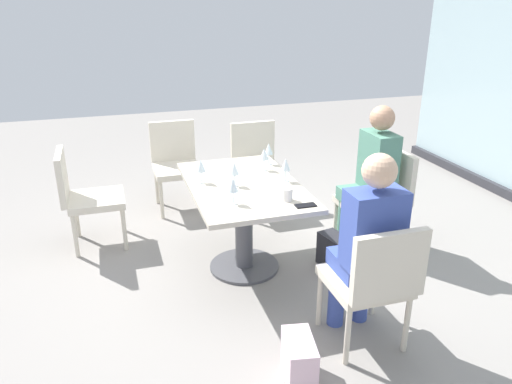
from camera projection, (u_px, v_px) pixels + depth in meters
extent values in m
plane|color=gray|center=(244.00, 267.00, 4.03)|extent=(12.00, 12.00, 0.00)
cube|color=#BCB29E|center=(244.00, 186.00, 3.76)|extent=(1.29, 0.82, 0.04)
cylinder|color=#4C4C51|center=(244.00, 229.00, 3.90)|extent=(0.14, 0.14, 0.69)
cylinder|color=#4C4C51|center=(244.00, 266.00, 4.02)|extent=(0.56, 0.56, 0.02)
cube|color=beige|center=(364.00, 281.00, 3.05)|extent=(0.46, 0.46, 0.06)
cube|color=beige|center=(390.00, 267.00, 2.74)|extent=(0.05, 0.46, 0.42)
cylinder|color=beige|center=(373.00, 290.00, 3.37)|extent=(0.04, 0.04, 0.39)
cylinder|color=beige|center=(320.00, 300.00, 3.26)|extent=(0.04, 0.04, 0.39)
cylinder|color=beige|center=(407.00, 324.00, 3.01)|extent=(0.04, 0.04, 0.39)
cylinder|color=beige|center=(347.00, 337.00, 2.90)|extent=(0.04, 0.04, 0.39)
cube|color=beige|center=(369.00, 204.00, 4.17)|extent=(0.46, 0.46, 0.06)
cube|color=beige|center=(398.00, 175.00, 4.15)|extent=(0.46, 0.05, 0.42)
cylinder|color=beige|center=(335.00, 222.00, 4.38)|extent=(0.04, 0.04, 0.39)
cylinder|color=beige|center=(357.00, 242.00, 4.02)|extent=(0.04, 0.04, 0.39)
cylinder|color=beige|center=(375.00, 216.00, 4.49)|extent=(0.04, 0.04, 0.39)
cylinder|color=beige|center=(400.00, 235.00, 4.13)|extent=(0.04, 0.04, 0.39)
cube|color=beige|center=(260.00, 171.00, 4.95)|extent=(0.46, 0.46, 0.06)
cube|color=beige|center=(253.00, 142.00, 5.08)|extent=(0.05, 0.46, 0.42)
cylinder|color=beige|center=(247.00, 202.00, 4.80)|extent=(0.04, 0.04, 0.39)
cylinder|color=beige|center=(285.00, 197.00, 4.91)|extent=(0.04, 0.04, 0.39)
cylinder|color=beige|center=(236.00, 188.00, 5.16)|extent=(0.04, 0.04, 0.39)
cylinder|color=beige|center=(272.00, 184.00, 5.27)|extent=(0.04, 0.04, 0.39)
cube|color=beige|center=(177.00, 170.00, 4.99)|extent=(0.46, 0.46, 0.06)
cube|color=beige|center=(172.00, 141.00, 5.12)|extent=(0.05, 0.46, 0.42)
cylinder|color=beige|center=(162.00, 200.00, 4.84)|extent=(0.04, 0.04, 0.39)
cylinder|color=beige|center=(202.00, 196.00, 4.95)|extent=(0.04, 0.04, 0.39)
cylinder|color=beige|center=(157.00, 186.00, 5.19)|extent=(0.04, 0.04, 0.39)
cylinder|color=beige|center=(194.00, 182.00, 5.30)|extent=(0.04, 0.04, 0.39)
cube|color=beige|center=(97.00, 200.00, 4.26)|extent=(0.46, 0.46, 0.06)
cube|color=beige|center=(62.00, 177.00, 4.11)|extent=(0.46, 0.05, 0.42)
cylinder|color=beige|center=(124.00, 230.00, 4.23)|extent=(0.04, 0.04, 0.39)
cylinder|color=beige|center=(122.00, 212.00, 4.58)|extent=(0.04, 0.04, 0.39)
cylinder|color=beige|center=(75.00, 236.00, 4.12)|extent=(0.04, 0.04, 0.39)
cylinder|color=beige|center=(77.00, 217.00, 4.47)|extent=(0.04, 0.04, 0.39)
cylinder|color=#384C9E|center=(361.00, 290.00, 3.31)|extent=(0.11, 0.11, 0.45)
cube|color=#384C9E|center=(372.00, 261.00, 3.12)|extent=(0.32, 0.13, 0.11)
cylinder|color=#384C9E|center=(337.00, 295.00, 3.26)|extent=(0.11, 0.11, 0.45)
cube|color=#384C9E|center=(346.00, 265.00, 3.07)|extent=(0.32, 0.13, 0.11)
cube|color=#384C9E|center=(374.00, 229.00, 2.87)|extent=(0.20, 0.34, 0.48)
sphere|color=#D8AD8C|center=(380.00, 171.00, 2.73)|extent=(0.20, 0.20, 0.20)
cylinder|color=#4C7F6B|center=(344.00, 223.00, 4.28)|extent=(0.11, 0.11, 0.45)
cube|color=#4C7F6B|center=(356.00, 192.00, 4.20)|extent=(0.13, 0.32, 0.11)
cylinder|color=#4C7F6B|center=(353.00, 232.00, 4.12)|extent=(0.11, 0.11, 0.45)
cube|color=#4C7F6B|center=(366.00, 200.00, 4.04)|extent=(0.13, 0.32, 0.11)
cube|color=#4C7F6B|center=(378.00, 161.00, 4.05)|extent=(0.34, 0.20, 0.48)
sphere|color=tan|center=(382.00, 118.00, 3.91)|extent=(0.20, 0.20, 0.20)
cylinder|color=silver|center=(202.00, 182.00, 3.78)|extent=(0.06, 0.06, 0.00)
cylinder|color=silver|center=(201.00, 177.00, 3.76)|extent=(0.01, 0.01, 0.08)
cone|color=silver|center=(201.00, 165.00, 3.73)|extent=(0.07, 0.07, 0.09)
cylinder|color=silver|center=(269.00, 164.00, 4.19)|extent=(0.06, 0.06, 0.00)
cylinder|color=silver|center=(269.00, 159.00, 4.17)|extent=(0.01, 0.01, 0.08)
cone|color=silver|center=(269.00, 149.00, 4.14)|extent=(0.07, 0.07, 0.09)
cylinder|color=silver|center=(235.00, 185.00, 3.72)|extent=(0.06, 0.06, 0.00)
cylinder|color=silver|center=(234.00, 180.00, 3.70)|extent=(0.01, 0.01, 0.08)
cone|color=silver|center=(234.00, 168.00, 3.67)|extent=(0.07, 0.07, 0.09)
cylinder|color=silver|center=(233.00, 203.00, 3.40)|extent=(0.06, 0.06, 0.00)
cylinder|color=silver|center=(233.00, 197.00, 3.38)|extent=(0.01, 0.01, 0.08)
cone|color=silver|center=(233.00, 185.00, 3.35)|extent=(0.07, 0.07, 0.09)
cylinder|color=silver|center=(264.00, 170.00, 4.05)|extent=(0.06, 0.06, 0.00)
cylinder|color=silver|center=(264.00, 164.00, 4.04)|extent=(0.01, 0.01, 0.08)
cone|color=silver|center=(264.00, 154.00, 4.00)|extent=(0.07, 0.07, 0.09)
cylinder|color=silver|center=(285.00, 181.00, 3.81)|extent=(0.06, 0.06, 0.00)
cylinder|color=silver|center=(285.00, 175.00, 3.79)|extent=(0.01, 0.01, 0.08)
cone|color=silver|center=(286.00, 164.00, 3.76)|extent=(0.07, 0.07, 0.09)
cylinder|color=white|center=(287.00, 194.00, 3.44)|extent=(0.08, 0.08, 0.09)
cube|color=black|center=(306.00, 205.00, 3.36)|extent=(0.07, 0.14, 0.01)
cube|color=beige|center=(299.00, 361.00, 2.79)|extent=(0.32, 0.21, 0.28)
cube|color=#232328|center=(335.00, 252.00, 3.97)|extent=(0.33, 0.22, 0.28)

